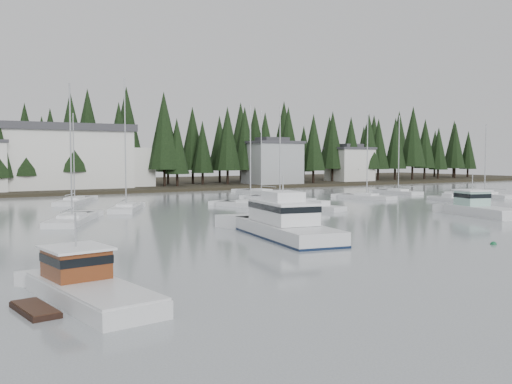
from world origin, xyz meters
TOP-DOWN VIEW (x-y plane):
  - far_shore_land at (0.00, 97.00)m, footprint 240.00×54.00m
  - conifer_treeline at (0.00, 86.00)m, footprint 200.00×22.00m
  - house_east_a at (36.00, 78.00)m, footprint 10.60×8.48m
  - house_east_b at (58.00, 80.00)m, footprint 9.54×7.42m
  - harbor_inn at (-2.96, 82.34)m, footprint 29.50×11.50m
  - lobster_boat_brown at (-20.44, 5.27)m, footprint 4.81×8.38m
  - cabin_cruiser_center at (-3.11, 16.31)m, footprint 5.73×12.43m
  - lobster_boat_teal at (22.20, 18.79)m, footprint 5.04×9.18m
  - sailboat_0 at (-14.01, 34.13)m, footprint 6.91×10.01m
  - sailboat_3 at (-6.18, 42.57)m, footprint 6.09×8.47m
  - sailboat_4 at (15.96, 45.38)m, footprint 5.24×10.52m
  - sailboat_6 at (-8.46, 55.76)m, footprint 7.42×10.77m
  - sailboat_7 at (28.40, 42.05)m, footprint 4.37×8.59m
  - sailboat_8 at (7.85, 39.51)m, footprint 5.65×8.96m
  - sailboat_9 at (40.19, 47.64)m, footprint 2.69×8.17m
  - sailboat_10 at (45.74, 35.84)m, footprint 3.42×9.30m
  - sailboat_11 at (21.55, 59.03)m, footprint 3.21×10.28m
  - runabout_1 at (12.36, 32.22)m, footprint 3.27×6.44m
  - runabout_2 at (34.79, 32.79)m, footprint 3.36×6.61m
  - mooring_buoy_green at (6.81, 6.16)m, footprint 0.42×0.42m

SIDE VIEW (x-z plane):
  - far_shore_land at x=0.00m, z-range -0.50..0.50m
  - conifer_treeline at x=0.00m, z-range -10.00..10.00m
  - mooring_buoy_green at x=6.81m, z-range -0.21..0.21m
  - sailboat_10 at x=45.74m, z-range -5.52..5.62m
  - sailboat_6 at x=-8.46m, z-range -5.90..6.01m
  - sailboat_0 at x=-14.01m, z-range -6.40..6.53m
  - sailboat_4 at x=15.96m, z-range -6.43..6.56m
  - sailboat_11 at x=21.55m, z-range -6.81..6.95m
  - sailboat_8 at x=7.85m, z-range -6.15..6.29m
  - sailboat_7 at x=28.40m, z-range -6.33..6.47m
  - sailboat_9 at x=40.19m, z-range -6.38..6.53m
  - sailboat_3 at x=-6.18m, z-range -7.38..7.58m
  - runabout_1 at x=12.36m, z-range -0.58..0.84m
  - runabout_2 at x=34.79m, z-range -0.58..0.84m
  - lobster_boat_brown at x=-20.44m, z-range -1.55..2.46m
  - lobster_boat_teal at x=22.20m, z-range -1.84..3.00m
  - cabin_cruiser_center at x=-3.11m, z-range -1.80..3.34m
  - house_east_b at x=58.00m, z-range 0.28..8.53m
  - house_east_a at x=36.00m, z-range 0.28..9.53m
  - harbor_inn at x=-2.96m, z-range 0.33..11.23m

